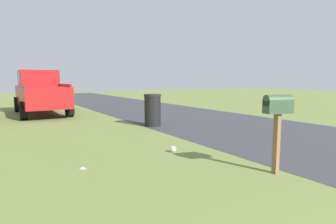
# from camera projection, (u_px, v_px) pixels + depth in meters

# --- Properties ---
(road_asphalt) EXTENTS (60.00, 5.65, 0.01)m
(road_asphalt) POSITION_uv_depth(u_px,v_px,m) (300.00, 138.00, 7.63)
(road_asphalt) COLOR #38383D
(road_asphalt) RESTS_ON ground
(mailbox) EXTENTS (0.32, 0.53, 1.38)m
(mailbox) POSITION_uv_depth(u_px,v_px,m) (278.00, 111.00, 4.68)
(mailbox) COLOR brown
(mailbox) RESTS_ON ground
(pickup_truck) EXTENTS (5.34, 2.10, 2.09)m
(pickup_truck) POSITION_uv_depth(u_px,v_px,m) (40.00, 91.00, 13.13)
(pickup_truck) COLOR maroon
(pickup_truck) RESTS_ON ground
(trash_bin) EXTENTS (0.60, 0.60, 1.13)m
(trash_bin) POSITION_uv_depth(u_px,v_px,m) (153.00, 110.00, 9.65)
(trash_bin) COLOR black
(trash_bin) RESTS_ON ground
(litter_wrapper_near_hydrant) EXTENTS (0.14, 0.11, 0.01)m
(litter_wrapper_near_hydrant) POSITION_uv_depth(u_px,v_px,m) (83.00, 168.00, 5.05)
(litter_wrapper_near_hydrant) COLOR silver
(litter_wrapper_near_hydrant) RESTS_ON ground
(litter_bag_midfield_b) EXTENTS (0.14, 0.14, 0.14)m
(litter_bag_midfield_b) POSITION_uv_depth(u_px,v_px,m) (173.00, 149.00, 6.19)
(litter_bag_midfield_b) COLOR silver
(litter_bag_midfield_b) RESTS_ON ground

